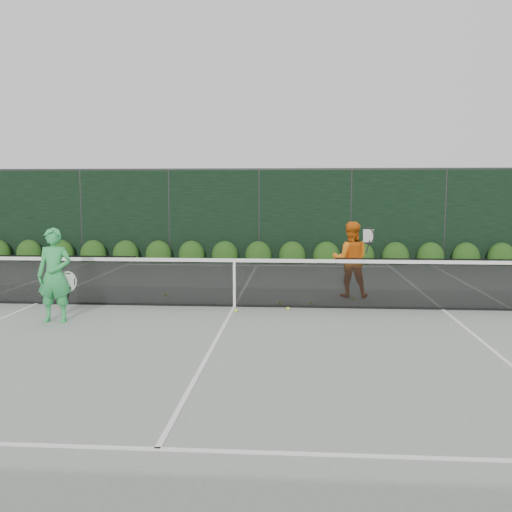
{
  "coord_description": "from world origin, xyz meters",
  "views": [
    {
      "loc": [
        1.24,
        -11.23,
        2.32
      ],
      "look_at": [
        0.41,
        0.3,
        1.0
      ],
      "focal_mm": 40.0,
      "sensor_mm": 36.0,
      "label": 1
    }
  ],
  "objects": [
    {
      "name": "ground",
      "position": [
        0.0,
        0.0,
        0.0
      ],
      "size": [
        80.0,
        80.0,
        0.0
      ],
      "primitive_type": "plane",
      "color": "gray",
      "rests_on": "ground"
    },
    {
      "name": "tennis_net",
      "position": [
        -0.02,
        0.0,
        0.53
      ],
      "size": [
        12.9,
        0.1,
        1.07
      ],
      "color": "black",
      "rests_on": "ground"
    },
    {
      "name": "player_woman",
      "position": [
        -3.04,
        -1.53,
        0.84
      ],
      "size": [
        0.66,
        0.42,
        1.68
      ],
      "rotation": [
        0.0,
        0.0,
        0.02
      ],
      "color": "green",
      "rests_on": "ground"
    },
    {
      "name": "player_man",
      "position": [
        2.42,
        1.29,
        0.83
      ],
      "size": [
        0.89,
        0.66,
        1.66
      ],
      "rotation": [
        0.0,
        0.0,
        3.11
      ],
      "color": "orange",
      "rests_on": "ground"
    },
    {
      "name": "court_lines",
      "position": [
        0.0,
        0.0,
        0.01
      ],
      "size": [
        11.03,
        23.83,
        0.01
      ],
      "color": "white",
      "rests_on": "ground"
    },
    {
      "name": "windscreen_fence",
      "position": [
        0.0,
        -2.71,
        1.51
      ],
      "size": [
        32.0,
        21.07,
        3.06
      ],
      "color": "black",
      "rests_on": "ground"
    },
    {
      "name": "hedge_row",
      "position": [
        -0.0,
        7.15,
        0.23
      ],
      "size": [
        31.66,
        0.65,
        0.94
      ],
      "color": "#16330D",
      "rests_on": "ground"
    },
    {
      "name": "tennis_balls",
      "position": [
        0.74,
        0.29,
        0.03
      ],
      "size": [
        4.2,
        1.66,
        0.07
      ],
      "color": "#D2EA34",
      "rests_on": "ground"
    }
  ]
}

